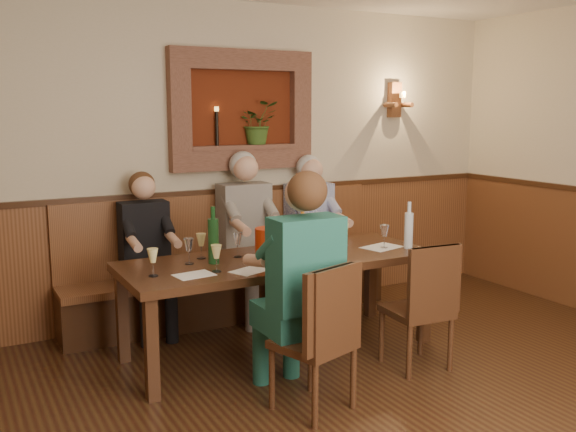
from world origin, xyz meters
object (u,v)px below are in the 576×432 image
at_px(chair_near_right, 417,331).
at_px(person_chair_front, 298,305).
at_px(bench, 231,282).
at_px(person_bench_left, 148,269).
at_px(chair_near_left, 315,368).
at_px(wine_bottle_green_a, 302,235).
at_px(person_bench_mid, 249,250).
at_px(spittoon_bucket, 269,244).
at_px(dining_table, 280,266).
at_px(wine_bottle_green_b, 213,240).
at_px(person_bench_right, 314,246).
at_px(water_bottle, 409,229).

relative_size(chair_near_right, person_chair_front, 0.62).
xyz_separation_m(bench, person_bench_left, (-0.78, -0.10, 0.23)).
bearing_deg(person_chair_front, bench, 81.03).
distance_m(chair_near_left, person_chair_front, 0.40).
bearing_deg(wine_bottle_green_a, person_bench_mid, 93.43).
distance_m(person_bench_mid, spittoon_bucket, 0.95).
bearing_deg(spittoon_bucket, person_bench_left, 126.91).
distance_m(dining_table, chair_near_left, 1.09).
height_order(person_bench_left, wine_bottle_green_b, person_bench_left).
relative_size(bench, chair_near_right, 3.21).
height_order(dining_table, spittoon_bucket, spittoon_bucket).
xyz_separation_m(dining_table, chair_near_left, (-0.27, -0.98, -0.40)).
bearing_deg(dining_table, person_bench_right, 46.25).
bearing_deg(chair_near_left, chair_near_right, -4.90).
distance_m(person_bench_left, person_bench_right, 1.58).
bearing_deg(person_bench_mid, chair_near_right, -69.44).
bearing_deg(wine_bottle_green_a, spittoon_bucket, -176.28).
bearing_deg(bench, person_chair_front, -98.97).
relative_size(dining_table, person_bench_left, 1.77).
xyz_separation_m(chair_near_right, person_chair_front, (-1.00, -0.02, 0.35)).
xyz_separation_m(bench, chair_near_left, (-0.27, -1.92, -0.05)).
bearing_deg(person_bench_right, person_bench_left, 179.90).
height_order(chair_near_right, wine_bottle_green_b, wine_bottle_green_b).
relative_size(person_chair_front, water_bottle, 3.95).
bearing_deg(chair_near_right, person_bench_mid, 114.65).
height_order(dining_table, bench, bench).
bearing_deg(person_bench_left, wine_bottle_green_a, -42.11).
height_order(dining_table, chair_near_right, chair_near_right).
xyz_separation_m(bench, water_bottle, (1.06, -1.16, 0.58)).
distance_m(dining_table, person_bench_left, 1.15).
relative_size(person_bench_left, wine_bottle_green_a, 3.48).
relative_size(wine_bottle_green_a, wine_bottle_green_b, 0.93).
height_order(person_bench_right, spittoon_bucket, person_bench_right).
bearing_deg(spittoon_bucket, chair_near_right, -40.14).
bearing_deg(spittoon_bucket, wine_bottle_green_a, 3.72).
relative_size(person_bench_mid, spittoon_bucket, 6.22).
bearing_deg(person_bench_right, spittoon_bucket, -135.87).
xyz_separation_m(chair_near_right, spittoon_bucket, (-0.84, 0.71, 0.60)).
bearing_deg(person_bench_right, chair_near_right, -92.63).
xyz_separation_m(spittoon_bucket, water_bottle, (1.17, -0.17, 0.03)).
bearing_deg(spittoon_bucket, chair_near_left, -99.34).
distance_m(dining_table, bench, 1.01).
bearing_deg(water_bottle, person_chair_front, -157.34).
distance_m(chair_near_left, person_bench_left, 1.91).
relative_size(person_bench_left, person_bench_mid, 0.91).
height_order(person_bench_mid, wine_bottle_green_b, person_bench_mid).
relative_size(bench, person_bench_right, 2.08).
height_order(chair_near_left, person_bench_mid, person_bench_mid).
relative_size(dining_table, person_bench_mid, 1.61).
xyz_separation_m(person_bench_right, water_bottle, (0.26, -1.06, 0.31)).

